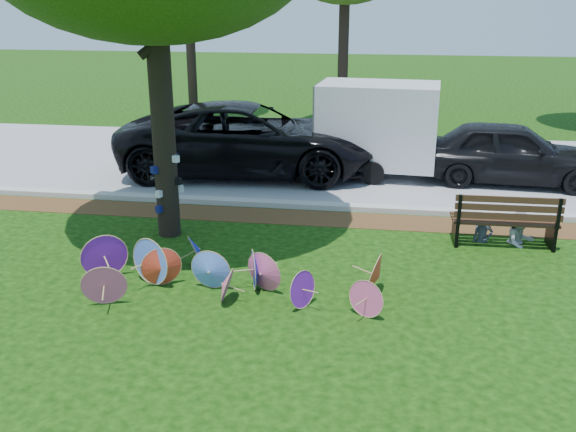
% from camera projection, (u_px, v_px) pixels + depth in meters
% --- Properties ---
extents(ground, '(90.00, 90.00, 0.00)m').
position_uv_depth(ground, '(235.00, 314.00, 9.63)').
color(ground, black).
rests_on(ground, ground).
extents(mulch_strip, '(90.00, 1.00, 0.01)m').
position_uv_depth(mulch_strip, '(283.00, 217.00, 13.83)').
color(mulch_strip, '#472D16').
rests_on(mulch_strip, ground).
extents(curb, '(90.00, 0.30, 0.12)m').
position_uv_depth(curb, '(288.00, 204.00, 14.47)').
color(curb, '#B7B5AD').
rests_on(curb, ground).
extents(street, '(90.00, 8.00, 0.01)m').
position_uv_depth(street, '(310.00, 162.00, 18.36)').
color(street, gray).
rests_on(street, ground).
extents(parasol_pile, '(5.14, 2.27, 0.81)m').
position_uv_depth(parasol_pile, '(210.00, 270.00, 10.30)').
color(parasol_pile, red).
rests_on(parasol_pile, ground).
extents(black_van, '(6.96, 3.66, 1.87)m').
position_uv_depth(black_van, '(248.00, 139.00, 16.89)').
color(black_van, black).
rests_on(black_van, ground).
extents(dark_pickup, '(4.73, 2.17, 1.57)m').
position_uv_depth(dark_pickup, '(510.00, 153.00, 16.08)').
color(dark_pickup, black).
rests_on(dark_pickup, ground).
extents(cargo_trailer, '(3.15, 2.13, 2.71)m').
position_uv_depth(cargo_trailer, '(378.00, 124.00, 16.62)').
color(cargo_trailer, silver).
rests_on(cargo_trailer, ground).
extents(park_bench, '(2.00, 0.79, 1.04)m').
position_uv_depth(park_bench, '(504.00, 218.00, 12.18)').
color(park_bench, black).
rests_on(park_bench, ground).
extents(person_left, '(0.45, 0.35, 1.11)m').
position_uv_depth(person_left, '(485.00, 215.00, 12.27)').
color(person_left, '#373C4B').
rests_on(person_left, ground).
extents(person_right, '(0.75, 0.69, 1.26)m').
position_uv_depth(person_right, '(523.00, 213.00, 12.14)').
color(person_right, '#B5B6BF').
rests_on(person_right, ground).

